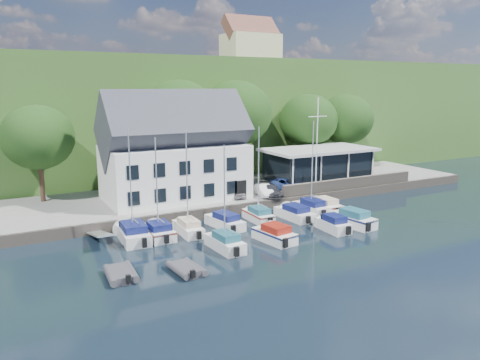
{
  "coord_description": "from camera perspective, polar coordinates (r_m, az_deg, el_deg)",
  "views": [
    {
      "loc": [
        -23.52,
        -28.33,
        12.43
      ],
      "look_at": [
        -3.44,
        9.0,
        3.86
      ],
      "focal_mm": 35.0,
      "sensor_mm": 36.0,
      "label": 1
    }
  ],
  "objects": [
    {
      "name": "boat_r1_7",
      "position": [
        47.98,
        10.26,
        -2.91
      ],
      "size": [
        1.97,
        5.93,
        1.4
      ],
      "primitive_type": null,
      "rotation": [
        0.0,
        0.0,
        0.02
      ],
      "color": "silver",
      "rests_on": "ground"
    },
    {
      "name": "dinghy_0",
      "position": [
        32.26,
        -14.34,
        -10.88
      ],
      "size": [
        2.16,
        3.38,
        0.76
      ],
      "primitive_type": null,
      "rotation": [
        0.0,
        0.0,
        -0.06
      ],
      "color": "#39393E",
      "rests_on": "ground"
    },
    {
      "name": "boat_r1_4",
      "position": [
        43.0,
        2.28,
        0.33
      ],
      "size": [
        1.84,
        5.48,
        8.33
      ],
      "primitive_type": null,
      "rotation": [
        0.0,
        0.0,
        -0.02
      ],
      "color": "silver",
      "rests_on": "ground"
    },
    {
      "name": "boat_r1_2",
      "position": [
        39.4,
        -6.47,
        -0.8
      ],
      "size": [
        1.84,
        5.84,
        8.27
      ],
      "primitive_type": null,
      "rotation": [
        0.0,
        0.0,
        -0.03
      ],
      "color": "silver",
      "rests_on": "ground"
    },
    {
      "name": "seawall",
      "position": [
        54.38,
        13.24,
        -0.37
      ],
      "size": [
        18.0,
        0.5,
        1.2
      ],
      "primitive_type": "cube",
      "color": "#655C51",
      "rests_on": "quay"
    },
    {
      "name": "boat_r1_1",
      "position": [
        38.54,
        -10.11,
        -0.84
      ],
      "size": [
        2.13,
        5.33,
        8.72
      ],
      "primitive_type": null,
      "rotation": [
        0.0,
        0.0,
        0.01
      ],
      "color": "silver",
      "rests_on": "ground"
    },
    {
      "name": "gangway",
      "position": [
        39.96,
        -16.86,
        -7.21
      ],
      "size": [
        1.2,
        6.0,
        1.4
      ],
      "primitive_type": null,
      "color": "silver",
      "rests_on": "ground"
    },
    {
      "name": "quay_face",
      "position": [
        47.35,
        2.52,
        -3.18
      ],
      "size": [
        60.0,
        0.3,
        1.0
      ],
      "primitive_type": "cube",
      "color": "#655C51",
      "rests_on": "ground"
    },
    {
      "name": "tree_2",
      "position": [
        54.9,
        -7.32,
        5.73
      ],
      "size": [
        8.89,
        8.89,
        12.14
      ],
      "primitive_type": null,
      "color": "black",
      "rests_on": "quay"
    },
    {
      "name": "boat_r2_4",
      "position": [
        43.44,
        13.53,
        -4.45
      ],
      "size": [
        2.87,
        6.6,
        1.58
      ],
      "primitive_type": null,
      "rotation": [
        0.0,
        0.0,
        0.15
      ],
      "color": "silver",
      "rests_on": "ground"
    },
    {
      "name": "tree_3",
      "position": [
        58.04,
        -0.46,
        6.11
      ],
      "size": [
        8.86,
        8.86,
        12.11
      ],
      "primitive_type": null,
      "color": "black",
      "rests_on": "quay"
    },
    {
      "name": "car_dgrey",
      "position": [
        49.5,
        3.69,
        -1.24
      ],
      "size": [
        2.57,
        4.41,
        1.2
      ],
      "primitive_type": "imported",
      "rotation": [
        0.0,
        0.0,
        -0.23
      ],
      "color": "#2B2B30",
      "rests_on": "quay"
    },
    {
      "name": "car_blue",
      "position": [
        52.17,
        5.9,
        -0.5
      ],
      "size": [
        2.23,
        4.32,
        1.41
      ],
      "primitive_type": "imported",
      "rotation": [
        0.0,
        0.0,
        0.15
      ],
      "color": "#324E9B",
      "rests_on": "quay"
    },
    {
      "name": "tree_5",
      "position": [
        66.22,
        12.72,
        5.71
      ],
      "size": [
        7.55,
        7.55,
        10.31
      ],
      "primitive_type": null,
      "color": "black",
      "rests_on": "quay"
    },
    {
      "name": "club_pavilion",
      "position": [
        56.96,
        9.5,
        1.79
      ],
      "size": [
        13.2,
        7.2,
        4.1
      ],
      "primitive_type": null,
      "color": "black",
      "rests_on": "quay"
    },
    {
      "name": "dinghy_1",
      "position": [
        32.33,
        -6.57,
        -10.58
      ],
      "size": [
        2.09,
        3.21,
        0.71
      ],
      "primitive_type": null,
      "rotation": [
        0.0,
        0.0,
        0.09
      ],
      "color": "#39393E",
      "rests_on": "ground"
    },
    {
      "name": "tree_0",
      "position": [
        50.32,
        -23.27,
        2.95
      ],
      "size": [
        7.06,
        7.06,
        9.65
      ],
      "primitive_type": null,
      "color": "black",
      "rests_on": "quay"
    },
    {
      "name": "boat_r1_5",
      "position": [
        44.79,
        6.65,
        -3.86
      ],
      "size": [
        2.36,
        6.31,
        1.37
      ],
      "primitive_type": null,
      "rotation": [
        0.0,
        0.0,
        0.05
      ],
      "color": "silver",
      "rests_on": "ground"
    },
    {
      "name": "harbor_building",
      "position": [
        48.3,
        -7.97,
        2.89
      ],
      "size": [
        14.4,
        8.2,
        8.7
      ],
      "primitive_type": null,
      "color": "white",
      "rests_on": "quay"
    },
    {
      "name": "boat_r2_2",
      "position": [
        38.2,
        4.22,
        -6.44
      ],
      "size": [
        2.8,
        5.71,
        1.47
      ],
      "primitive_type": null,
      "rotation": [
        0.0,
        0.0,
        0.16
      ],
      "color": "silver",
      "rests_on": "ground"
    },
    {
      "name": "quay",
      "position": [
        52.87,
        -1.08,
        -1.62
      ],
      "size": [
        60.0,
        13.0,
        1.0
      ],
      "primitive_type": "cube",
      "color": "gray",
      "rests_on": "ground"
    },
    {
      "name": "boat_r1_6",
      "position": [
        46.03,
        8.79,
        1.37
      ],
      "size": [
        2.34,
        6.03,
        9.0
      ],
      "primitive_type": null,
      "rotation": [
        0.0,
        0.0,
        0.08
      ],
      "color": "silver",
      "rests_on": "ground"
    },
    {
      "name": "boat_r2_1",
      "position": [
        35.28,
        -1.91,
        -1.63
      ],
      "size": [
        2.1,
        5.83,
        8.93
      ],
      "primitive_type": null,
      "rotation": [
        0.0,
        0.0,
        0.06
      ],
      "color": "silver",
      "rests_on": "ground"
    },
    {
      "name": "flagpole",
      "position": [
        51.6,
        9.35,
        4.25
      ],
      "size": [
        2.46,
        0.2,
        10.24
      ],
      "primitive_type": null,
      "color": "white",
      "rests_on": "quay"
    },
    {
      "name": "field_patch",
      "position": [
        103.32,
        -10.79,
        13.29
      ],
      "size": [
        50.0,
        30.0,
        0.3
      ],
      "primitive_type": "cube",
      "color": "#565E2F",
      "rests_on": "hillside"
    },
    {
      "name": "boat_r1_0",
      "position": [
        38.35,
        -13.19,
        -0.53
      ],
      "size": [
        2.65,
        7.05,
        9.37
      ],
      "primitive_type": null,
      "rotation": [
        0.0,
        0.0,
        -0.06
      ],
      "color": "silver",
      "rests_on": "ground"
    },
    {
      "name": "boat_r1_3",
      "position": [
        41.77,
        -1.88,
        -4.88
      ],
      "size": [
        2.69,
        6.45,
        1.41
      ],
      "primitive_type": null,
      "rotation": [
        0.0,
        0.0,
        0.15
      ],
      "color": "silver",
      "rests_on": "ground"
    },
    {
      "name": "farmhouse",
      "position": [
        92.65,
        1.31,
        16.17
      ],
      "size": [
        10.4,
        7.0,
        8.2
      ],
      "primitive_type": null,
      "color": "beige",
      "rests_on": "hillside"
    },
    {
      "name": "hillside",
      "position": [
        93.44,
        -13.82,
        8.38
      ],
      "size": [
        160.0,
        75.0,
        16.0
      ],
      "primitive_type": "cube",
      "color": "#2E531F",
      "rests_on": "ground"
    },
    {
      "name": "boat_r2_3",
      "position": [
        41.64,
        11.24,
        -5.12
      ],
      "size": [
        1.98,
        5.16,
        1.46
      ],
      "primitive_type": null,
      "rotation": [
        0.0,
        0.0,
        -0.05
      ],
      "color": "silver",
      "rests_on": "ground"
    },
    {
      "name": "ground",
      "position": [
        38.86,
        10.91,
        -7.44
      ],
      "size": [
        180.0,
        180.0,
        0.0
      ],
      "primitive_type": "plane",
      "color": "black",
      "rests_on": "ground"
    },
    {
      "name": "car_white",
      "position": [
        49.41,
        2.96,
        -1.24
      ],
      "size": [
        2.22,
        3.89,
        1.21
      ],
      "primitive_type": "imported",
      "rotation": [
        0.0,
        0.0,
        -0.27
      ],
      "color": "silver",
      "rests_on": "quay"
    },
    {
      "name": "tree_4",
      "position": [
        62.4,
        8.29,
        5.58
      ],
      "size": [
        7.61,
        7.61,
        10.4
      ],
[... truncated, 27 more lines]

